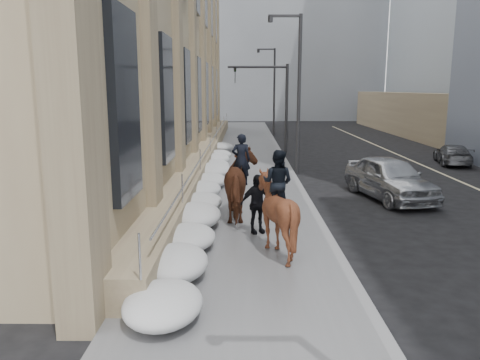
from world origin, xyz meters
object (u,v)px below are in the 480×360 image
pedestrian (257,204)px  car_grey (453,154)px  mounted_horse_left (242,182)px  mounted_horse_right (276,210)px  car_silver (390,178)px

pedestrian → car_grey: size_ratio=0.44×
mounted_horse_left → mounted_horse_right: mounted_horse_left is taller
mounted_horse_left → car_grey: mounted_horse_left is taller
car_silver → pedestrian: bearing=-149.9°
car_silver → car_grey: size_ratio=1.24×
pedestrian → car_silver: (5.48, 4.99, -0.15)m
mounted_horse_left → car_grey: 17.26m
mounted_horse_right → car_grey: 19.27m
mounted_horse_left → mounted_horse_right: bearing=100.9°
mounted_horse_left → pedestrian: size_ratio=1.57×
mounted_horse_right → pedestrian: mounted_horse_right is taller
car_silver → mounted_horse_right: bearing=-139.1°
car_silver → car_grey: bearing=41.8°
mounted_horse_right → car_silver: mounted_horse_right is taller
pedestrian → mounted_horse_right: bearing=-97.4°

